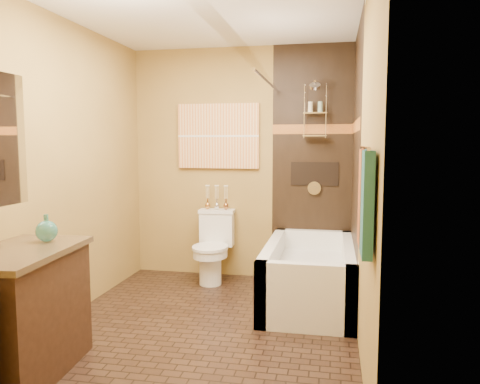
% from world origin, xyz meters
% --- Properties ---
extents(floor, '(3.00, 3.00, 0.00)m').
position_xyz_m(floor, '(0.00, 0.00, 0.00)').
color(floor, black).
rests_on(floor, ground).
extents(wall_left, '(0.02, 3.00, 2.50)m').
position_xyz_m(wall_left, '(-1.20, 0.00, 1.25)').
color(wall_left, '#A58440').
rests_on(wall_left, floor).
extents(wall_right, '(0.02, 3.00, 2.50)m').
position_xyz_m(wall_right, '(1.20, 0.00, 1.25)').
color(wall_right, '#A58440').
rests_on(wall_right, floor).
extents(wall_back, '(2.40, 0.02, 2.50)m').
position_xyz_m(wall_back, '(0.00, 1.50, 1.25)').
color(wall_back, '#A58440').
rests_on(wall_back, floor).
extents(wall_front, '(2.40, 0.02, 2.50)m').
position_xyz_m(wall_front, '(0.00, -1.50, 1.25)').
color(wall_front, '#A58440').
rests_on(wall_front, floor).
extents(ceiling, '(3.00, 3.00, 0.00)m').
position_xyz_m(ceiling, '(0.00, 0.00, 2.50)').
color(ceiling, silver).
rests_on(ceiling, wall_back).
extents(alcove_tile_back, '(0.85, 0.01, 2.50)m').
position_xyz_m(alcove_tile_back, '(0.78, 1.49, 1.25)').
color(alcove_tile_back, black).
rests_on(alcove_tile_back, wall_back).
extents(alcove_tile_right, '(0.01, 1.50, 2.50)m').
position_xyz_m(alcove_tile_right, '(1.19, 0.75, 1.25)').
color(alcove_tile_right, black).
rests_on(alcove_tile_right, wall_right).
extents(mosaic_band_back, '(0.85, 0.01, 0.10)m').
position_xyz_m(mosaic_band_back, '(0.78, 1.48, 1.62)').
color(mosaic_band_back, '#92491A').
rests_on(mosaic_band_back, alcove_tile_back).
extents(mosaic_band_right, '(0.01, 1.50, 0.10)m').
position_xyz_m(mosaic_band_right, '(1.18, 0.75, 1.62)').
color(mosaic_band_right, '#92491A').
rests_on(mosaic_band_right, alcove_tile_right).
extents(alcove_niche, '(0.50, 0.01, 0.25)m').
position_xyz_m(alcove_niche, '(0.80, 1.48, 1.15)').
color(alcove_niche, black).
rests_on(alcove_niche, alcove_tile_back).
extents(shower_fixtures, '(0.24, 0.33, 1.16)m').
position_xyz_m(shower_fixtures, '(0.80, 1.38, 1.67)').
color(shower_fixtures, silver).
rests_on(shower_fixtures, floor).
extents(curtain_rod, '(0.03, 1.55, 0.03)m').
position_xyz_m(curtain_rod, '(0.40, 0.75, 2.02)').
color(curtain_rod, silver).
rests_on(curtain_rod, wall_back).
extents(towel_bar, '(0.02, 0.55, 0.02)m').
position_xyz_m(towel_bar, '(1.15, -1.05, 1.45)').
color(towel_bar, silver).
rests_on(towel_bar, wall_right).
extents(towel_teal, '(0.05, 0.22, 0.52)m').
position_xyz_m(towel_teal, '(1.16, -1.18, 1.18)').
color(towel_teal, '#1D5463').
rests_on(towel_teal, towel_bar).
extents(towel_rust, '(0.05, 0.22, 0.52)m').
position_xyz_m(towel_rust, '(1.16, -0.92, 1.18)').
color(towel_rust, '#933F1A').
rests_on(towel_rust, towel_bar).
extents(sunset_painting, '(0.90, 0.04, 0.70)m').
position_xyz_m(sunset_painting, '(-0.25, 1.48, 1.55)').
color(sunset_painting, orange).
rests_on(sunset_painting, wall_back).
extents(bathtub, '(0.80, 1.50, 0.55)m').
position_xyz_m(bathtub, '(0.80, 0.75, 0.22)').
color(bathtub, white).
rests_on(bathtub, floor).
extents(toilet, '(0.39, 0.57, 0.75)m').
position_xyz_m(toilet, '(-0.25, 1.22, 0.38)').
color(toilet, white).
rests_on(toilet, floor).
extents(vanity, '(0.63, 0.97, 0.82)m').
position_xyz_m(vanity, '(-0.92, -1.00, 0.41)').
color(vanity, black).
rests_on(vanity, floor).
extents(teal_bottle, '(0.15, 0.15, 0.23)m').
position_xyz_m(teal_bottle, '(-0.87, -0.76, 0.91)').
color(teal_bottle, '#297D75').
rests_on(teal_bottle, vanity).
extents(bud_vases, '(0.26, 0.06, 0.26)m').
position_xyz_m(bud_vases, '(-0.25, 1.39, 0.89)').
color(bud_vases, '#C2843C').
rests_on(bud_vases, toilet).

